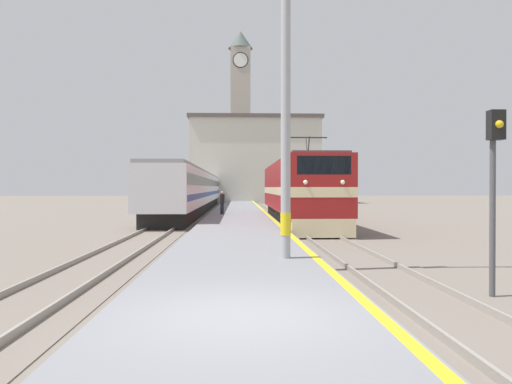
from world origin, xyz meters
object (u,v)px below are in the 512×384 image
locomotive_train (297,191)px  catenary_mast (289,104)px  signal_post (494,172)px  clock_tower (240,112)px  passenger_train (196,190)px  person_on_platform (222,202)px

locomotive_train → catenary_mast: size_ratio=2.46×
locomotive_train → signal_post: 21.11m
clock_tower → signal_post: (4.75, -73.81, -12.39)m
clock_tower → signal_post: size_ratio=7.49×
passenger_train → clock_tower: size_ratio=1.63×
locomotive_train → passenger_train: size_ratio=0.43×
catenary_mast → person_on_platform: bearing=96.4°
locomotive_train → person_on_platform: locomotive_train is taller
clock_tower → signal_post: clock_tower is taller
signal_post → person_on_platform: bearing=104.2°
person_on_platform → passenger_train: bearing=102.4°
person_on_platform → clock_tower: size_ratio=0.06×
clock_tower → catenary_mast: bearing=-89.3°
person_on_platform → signal_post: bearing=-75.8°
locomotive_train → person_on_platform: (-4.76, 3.94, -0.79)m
signal_post → passenger_train: bearing=103.6°
person_on_platform → clock_tower: 50.75m
passenger_train → signal_post: size_ratio=12.19×
locomotive_train → person_on_platform: bearing=140.4°
passenger_train → catenary_mast: (5.39, -35.19, 2.45)m
catenary_mast → clock_tower: (-0.89, 70.67, 10.51)m
signal_post → locomotive_train: bearing=94.2°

